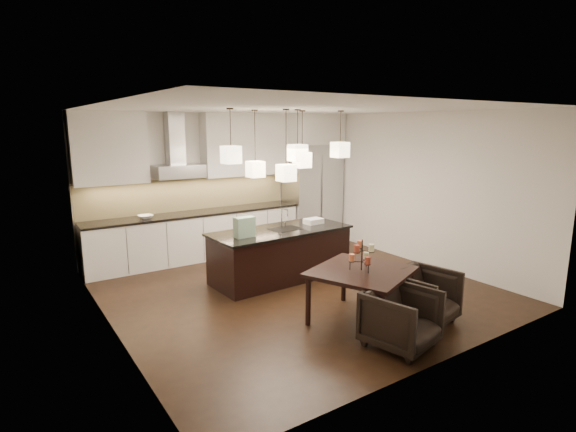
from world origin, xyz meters
TOP-DOWN VIEW (x-y plane):
  - floor at (0.00, 0.00)m, footprint 5.50×5.50m
  - ceiling at (0.00, 0.00)m, footprint 5.50×5.50m
  - wall_back at (0.00, 2.76)m, footprint 5.50×0.02m
  - wall_front at (0.00, -2.76)m, footprint 5.50×0.02m
  - wall_left at (-2.76, 0.00)m, footprint 0.02×5.50m
  - wall_right at (2.76, 0.00)m, footprint 0.02×5.50m
  - refrigerator at (2.10, 2.38)m, footprint 1.20×0.72m
  - fridge_panel at (2.10, 2.38)m, footprint 1.26×0.72m
  - lower_cabinets at (-0.62, 2.43)m, footprint 4.21×0.62m
  - countertop at (-0.62, 2.43)m, footprint 4.21×0.66m
  - backsplash at (-0.62, 2.73)m, footprint 4.21×0.02m
  - upper_cab_left at (-2.10, 2.57)m, footprint 1.25×0.35m
  - upper_cab_right at (0.55, 2.57)m, footprint 1.85×0.35m
  - hood_canopy at (-0.93, 2.48)m, footprint 0.90×0.52m
  - hood_chimney at (-0.93, 2.59)m, footprint 0.30×0.28m
  - fruit_bowl at (-1.61, 2.38)m, footprint 0.28×0.28m
  - island_body at (0.09, 0.56)m, footprint 2.35×1.02m
  - island_top at (0.09, 0.56)m, footprint 2.43×1.10m
  - faucet at (0.18, 0.66)m, footprint 0.10×0.23m
  - tote_bag at (-0.65, 0.44)m, footprint 0.32×0.18m
  - food_container at (0.82, 0.62)m, footprint 0.32×0.24m
  - dining_table at (0.05, -1.45)m, footprint 1.52×1.52m
  - candelabra at (0.05, -1.45)m, footprint 0.44×0.44m
  - candle_a at (0.17, -1.40)m, footprint 0.09×0.09m
  - candle_b at (-0.05, -1.37)m, footprint 0.09×0.09m
  - candle_c at (0.03, -1.58)m, footprint 0.09×0.09m
  - candle_d at (0.12, -1.33)m, footprint 0.09×0.09m
  - candle_e at (-0.07, -1.48)m, footprint 0.09×0.09m
  - candle_f at (0.12, -1.55)m, footprint 0.09×0.09m
  - armchair_left at (-0.04, -2.24)m, footprint 0.89×0.91m
  - armchair_right at (0.71, -1.94)m, footprint 0.88×0.90m
  - pendant_a at (-0.85, 0.44)m, footprint 0.24×0.24m
  - pendant_b at (-0.25, 0.79)m, footprint 0.24×0.24m
  - pendant_c at (0.23, 0.28)m, footprint 0.24×0.24m
  - pendant_d at (0.58, 0.65)m, footprint 0.24×0.24m
  - pendant_e at (1.15, 0.33)m, footprint 0.24×0.24m
  - pendant_f at (-0.01, 0.24)m, footprint 0.24×0.24m

SIDE VIEW (x-z plane):
  - floor at x=0.00m, z-range -0.02..0.00m
  - armchair_left at x=-0.04m, z-range 0.00..0.69m
  - dining_table at x=0.05m, z-range 0.00..0.70m
  - armchair_right at x=0.71m, z-range 0.00..0.70m
  - island_body at x=0.09m, z-range 0.00..0.81m
  - lower_cabinets at x=-0.62m, z-range 0.00..0.88m
  - island_top at x=0.09m, z-range 0.81..0.85m
  - candle_a at x=0.17m, z-range 0.82..0.91m
  - candle_b at x=-0.05m, z-range 0.82..0.91m
  - candle_c at x=0.03m, z-range 0.82..0.91m
  - food_container at x=0.82m, z-range 0.85..0.94m
  - countertop at x=-0.62m, z-range 0.88..0.92m
  - candelabra at x=0.05m, z-range 0.70..1.11m
  - fruit_bowl at x=-1.61m, z-range 0.92..0.98m
  - tote_bag at x=-0.65m, z-range 0.85..1.17m
  - candle_d at x=0.12m, z-range 0.97..1.06m
  - candle_e at x=-0.07m, z-range 0.97..1.06m
  - candle_f at x=0.12m, z-range 0.97..1.06m
  - faucet at x=0.18m, z-range 0.85..1.20m
  - refrigerator at x=2.10m, z-range 0.00..2.15m
  - backsplash at x=-0.62m, z-range 0.92..1.55m
  - wall_back at x=0.00m, z-range 0.00..2.80m
  - wall_front at x=0.00m, z-range 0.00..2.80m
  - wall_left at x=-2.76m, z-range 0.00..2.80m
  - wall_right at x=2.76m, z-range 0.00..2.80m
  - hood_canopy at x=-0.93m, z-range 1.60..1.84m
  - pendant_f at x=-0.01m, z-range 1.70..1.96m
  - pendant_b at x=-0.25m, z-range 1.72..1.98m
  - pendant_d at x=0.58m, z-range 1.85..2.11m
  - pendant_a at x=-0.85m, z-range 2.00..2.26m
  - pendant_c at x=0.23m, z-range 2.00..2.26m
  - pendant_e at x=1.15m, z-range 2.02..2.28m
  - upper_cab_left at x=-2.10m, z-range 1.55..2.80m
  - upper_cab_right at x=0.55m, z-range 1.55..2.80m
  - hood_chimney at x=-0.93m, z-range 1.84..2.80m
  - fridge_panel at x=2.10m, z-range 2.15..2.80m
  - ceiling at x=0.00m, z-range 2.80..2.82m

